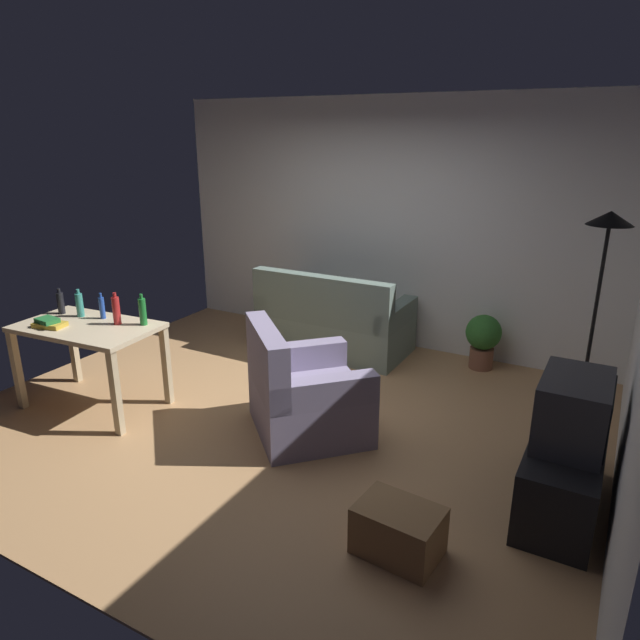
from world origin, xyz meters
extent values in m
cube|color=tan|center=(0.00, 0.00, -0.01)|extent=(5.20, 4.40, 0.02)
cube|color=white|center=(0.00, 2.20, 1.35)|extent=(5.20, 0.10, 2.70)
cube|color=slate|center=(-0.34, 1.65, 0.20)|extent=(1.60, 0.84, 0.40)
cube|color=slate|center=(-0.34, 1.31, 0.66)|extent=(1.60, 0.16, 0.52)
cube|color=slate|center=(0.38, 1.65, 0.51)|extent=(0.16, 0.84, 0.22)
cube|color=slate|center=(-1.06, 1.65, 0.51)|extent=(0.16, 0.84, 0.22)
cube|color=black|center=(2.25, -0.15, 0.24)|extent=(0.44, 1.10, 0.48)
cube|color=#2D2D33|center=(2.25, -0.15, 0.70)|extent=(0.40, 0.60, 0.44)
cube|color=black|center=(2.46, -0.15, 0.70)|extent=(0.01, 0.52, 0.36)
cylinder|color=black|center=(2.25, 0.82, 0.01)|extent=(0.26, 0.26, 0.03)
cylinder|color=black|center=(2.25, 0.82, 0.87)|extent=(0.03, 0.03, 1.68)
cone|color=black|center=(2.25, 0.82, 1.76)|extent=(0.32, 0.32, 0.10)
cube|color=#C6B28E|center=(-1.57, -0.61, 0.74)|extent=(1.25, 0.79, 0.04)
cube|color=tan|center=(-2.11, -0.96, 0.36)|extent=(0.06, 0.06, 0.72)
cube|color=tan|center=(-0.99, -0.88, 0.36)|extent=(0.06, 0.06, 0.72)
cube|color=tan|center=(-2.15, -0.34, 0.36)|extent=(0.06, 0.06, 0.72)
cube|color=tan|center=(-1.04, -0.26, 0.36)|extent=(0.06, 0.06, 0.72)
cylinder|color=brown|center=(1.23, 1.90, 0.11)|extent=(0.24, 0.24, 0.22)
sphere|color=#2D6B28|center=(1.23, 1.90, 0.39)|extent=(0.36, 0.36, 0.36)
cube|color=gray|center=(0.32, -0.07, 0.20)|extent=(1.23, 1.23, 0.40)
cube|color=slate|center=(0.08, -0.32, 0.66)|extent=(0.76, 0.74, 0.52)
cube|color=gray|center=(0.59, -0.33, 0.51)|extent=(0.70, 0.71, 0.22)
cube|color=gray|center=(0.06, 0.19, 0.51)|extent=(0.70, 0.71, 0.22)
cube|color=olive|center=(1.48, -1.06, 0.15)|extent=(0.51, 0.38, 0.30)
cylinder|color=black|center=(-2.03, -0.50, 0.86)|extent=(0.06, 0.06, 0.20)
cylinder|color=black|center=(-2.03, -0.50, 0.98)|extent=(0.03, 0.03, 0.04)
cylinder|color=teal|center=(-1.81, -0.47, 0.87)|extent=(0.06, 0.06, 0.21)
cylinder|color=teal|center=(-1.81, -0.47, 0.99)|extent=(0.03, 0.03, 0.04)
cylinder|color=#2347A3|center=(-1.59, -0.42, 0.86)|extent=(0.05, 0.05, 0.19)
cylinder|color=#2347A3|center=(-1.59, -0.42, 0.97)|extent=(0.02, 0.02, 0.04)
cylinder|color=#AD2323|center=(-1.35, -0.47, 0.88)|extent=(0.06, 0.06, 0.24)
cylinder|color=#AD2323|center=(-1.35, -0.47, 1.02)|extent=(0.03, 0.03, 0.04)
cylinder|color=#1E722D|center=(-1.15, -0.37, 0.88)|extent=(0.06, 0.06, 0.23)
cylinder|color=#1E722D|center=(-1.15, -0.37, 1.01)|extent=(0.03, 0.03, 0.04)
cube|color=#B7932D|center=(-1.80, -0.79, 0.78)|extent=(0.28, 0.20, 0.04)
cube|color=#236B33|center=(-1.82, -0.80, 0.82)|extent=(0.19, 0.15, 0.04)
camera|label=1|loc=(2.40, -3.66, 2.35)|focal=31.87mm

